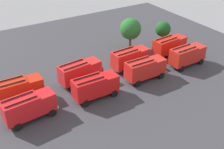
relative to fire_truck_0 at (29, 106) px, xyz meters
name	(u,v)px	position (x,y,z in m)	size (l,w,h in m)	color
ground_plane	(112,82)	(14.55, 2.34, -2.15)	(66.22, 66.22, 0.00)	#38383D
fire_truck_0	(29,106)	(0.00, 0.00, 0.00)	(7.39, 3.29, 3.88)	red
fire_truck_1	(95,86)	(10.01, -0.27, 0.00)	(7.21, 2.78, 3.88)	red
fire_truck_2	(145,68)	(19.63, 0.08, 0.00)	(7.23, 2.81, 3.88)	red
fire_truck_3	(187,55)	(29.16, 0.01, 0.00)	(7.28, 2.95, 3.88)	red
fire_truck_4	(18,89)	(-0.08, 4.85, 0.00)	(7.20, 2.76, 3.88)	red
fire_truck_5	(80,71)	(9.91, 4.84, 0.00)	(7.41, 3.36, 3.88)	red
fire_truck_6	(130,58)	(19.68, 4.52, 0.00)	(7.32, 3.07, 3.88)	red
fire_truck_7	(169,45)	(29.17, 4.84, 0.00)	(7.37, 3.20, 3.88)	red
firefighter_0	(102,71)	(14.15, 4.95, -1.19)	(0.31, 0.46, 1.72)	black
firefighter_1	(176,39)	(34.29, 8.31, -1.14)	(0.29, 0.44, 1.79)	black
tree_0	(130,29)	(24.22, 11.09, 2.30)	(4.27, 4.27, 6.61)	brown
tree_1	(163,29)	(31.52, 9.69, 1.22)	(3.23, 3.23, 5.01)	brown
traffic_cone_0	(46,90)	(4.08, 5.31, -1.86)	(0.41, 0.41, 0.59)	#F2600C
traffic_cone_1	(129,74)	(18.13, 2.48, -1.80)	(0.50, 0.50, 0.71)	#F2600C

